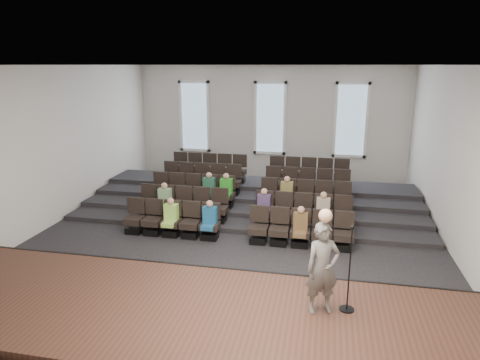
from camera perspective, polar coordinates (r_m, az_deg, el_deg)
ground at (r=13.23m, az=-0.28°, el=-7.10°), size 14.00×14.00×0.00m
ceiling at (r=12.25m, az=-0.31°, el=15.15°), size 12.00×14.00×0.02m
wall_back at (r=19.34m, az=4.03°, el=7.64°), size 12.00×0.04×5.00m
wall_front at (r=6.11m, az=-14.17°, el=-9.57°), size 12.00×0.04×5.00m
wall_left at (r=14.93m, az=-23.60°, el=4.20°), size 0.04×14.00×5.00m
wall_right at (r=12.73m, az=27.28°, el=2.08°), size 0.04×14.00×5.00m
stage at (r=8.74m, az=-7.53°, el=-17.97°), size 11.80×3.60×0.50m
stage_lip at (r=10.19m, az=-4.23°, el=-12.72°), size 11.80×0.06×0.52m
risers at (r=16.10m, az=2.04°, el=-2.26°), size 11.80×4.80×0.60m
seating_rows at (r=14.42m, az=0.98°, el=-2.32°), size 6.80×4.70×1.67m
windows at (r=19.24m, az=4.01°, el=8.21°), size 8.44×0.10×3.24m
audience at (r=13.38m, az=-0.22°, el=-3.06°), size 5.45×2.64×1.10m
speaker at (r=8.18m, az=10.95°, el=-11.50°), size 0.75×0.63×1.76m
mic_stand at (r=8.48m, az=14.25°, el=-13.48°), size 0.29×0.29×1.71m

